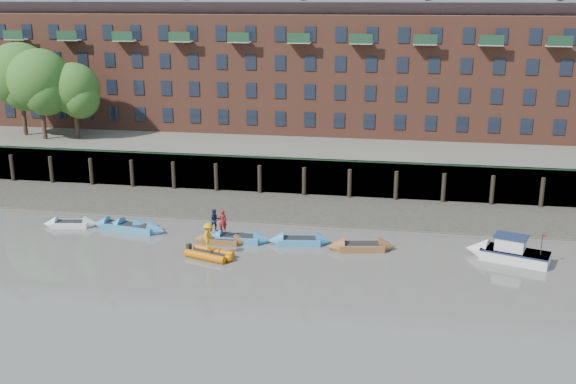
% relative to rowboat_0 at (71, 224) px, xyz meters
% --- Properties ---
extents(ground, '(220.00, 220.00, 0.00)m').
position_rel_rowboat_0_xyz_m(ground, '(14.42, -10.60, -0.22)').
color(ground, '#605B54').
rests_on(ground, ground).
extents(foreshore, '(110.00, 8.00, 0.50)m').
position_rel_rowboat_0_xyz_m(foreshore, '(14.42, 7.40, -0.22)').
color(foreshore, '#3D382F').
rests_on(foreshore, ground).
extents(mud_band, '(110.00, 1.60, 0.10)m').
position_rel_rowboat_0_xyz_m(mud_band, '(14.42, 4.00, -0.22)').
color(mud_band, '#4C4336').
rests_on(mud_band, ground).
extents(river_wall, '(110.00, 1.23, 3.30)m').
position_rel_rowboat_0_xyz_m(river_wall, '(14.42, 11.78, 1.38)').
color(river_wall, '#2D2A26').
rests_on(river_wall, ground).
extents(bank_terrace, '(110.00, 28.00, 3.20)m').
position_rel_rowboat_0_xyz_m(bank_terrace, '(14.42, 25.40, 1.38)').
color(bank_terrace, '#5E594D').
rests_on(bank_terrace, ground).
extents(apartment_terrace, '(80.60, 15.56, 20.98)m').
position_rel_rowboat_0_xyz_m(apartment_terrace, '(14.42, 26.40, 12.61)').
color(apartment_terrace, brown).
rests_on(apartment_terrace, bank_terrace).
extents(tree_cluster, '(11.76, 7.74, 9.40)m').
position_rel_rowboat_0_xyz_m(tree_cluster, '(-11.20, 16.75, 8.79)').
color(tree_cluster, '#3A281C').
rests_on(tree_cluster, bank_terrace).
extents(rowboat_0, '(4.36, 1.94, 1.22)m').
position_rel_rowboat_0_xyz_m(rowboat_0, '(0.00, 0.00, 0.00)').
color(rowboat_0, silver).
rests_on(rowboat_0, ground).
extents(rowboat_1, '(4.64, 1.48, 1.33)m').
position_rel_rowboat_0_xyz_m(rowboat_1, '(4.02, 0.26, 0.02)').
color(rowboat_1, teal).
rests_on(rowboat_1, ground).
extents(rowboat_2, '(5.07, 2.20, 1.42)m').
position_rel_rowboat_0_xyz_m(rowboat_2, '(5.33, -0.10, 0.03)').
color(rowboat_2, teal).
rests_on(rowboat_2, ground).
extents(rowboat_3, '(4.08, 1.25, 1.18)m').
position_rel_rowboat_0_xyz_m(rowboat_3, '(12.33, -1.51, -0.01)').
color(rowboat_3, brown).
rests_on(rowboat_3, ground).
extents(rowboat_4, '(4.87, 1.53, 1.40)m').
position_rel_rowboat_0_xyz_m(rowboat_4, '(13.46, -1.02, 0.03)').
color(rowboat_4, teal).
rests_on(rowboat_4, ground).
extents(rowboat_5, '(4.75, 1.98, 1.34)m').
position_rel_rowboat_0_xyz_m(rowboat_5, '(17.89, -0.69, 0.02)').
color(rowboat_5, teal).
rests_on(rowboat_5, ground).
extents(rowboat_6, '(5.02, 2.29, 1.41)m').
position_rel_rowboat_0_xyz_m(rowboat_6, '(22.31, -1.13, 0.03)').
color(rowboat_6, brown).
rests_on(rowboat_6, ground).
extents(rib_tender, '(3.47, 2.47, 0.59)m').
position_rel_rowboat_0_xyz_m(rib_tender, '(12.41, -4.32, 0.04)').
color(rib_tender, '#D56502').
rests_on(rib_tender, ground).
extents(motor_launch, '(5.72, 3.40, 2.24)m').
position_rel_rowboat_0_xyz_m(motor_launch, '(31.69, -1.22, 0.36)').
color(motor_launch, silver).
rests_on(motor_launch, ground).
extents(person_rower_a, '(0.73, 0.62, 1.70)m').
position_rel_rowboat_0_xyz_m(person_rower_a, '(12.45, -1.43, 1.43)').
color(person_rower_a, maroon).
rests_on(person_rower_a, rowboat_3).
extents(person_rower_b, '(1.00, 0.91, 1.66)m').
position_rel_rowboat_0_xyz_m(person_rower_b, '(11.85, -1.30, 1.40)').
color(person_rower_b, '#19233F').
rests_on(person_rower_b, rowboat_3).
extents(person_rib_crew, '(0.72, 1.23, 1.89)m').
position_rel_rowboat_0_xyz_m(person_rib_crew, '(12.23, -4.19, 1.27)').
color(person_rib_crew, orange).
rests_on(person_rib_crew, rib_tender).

